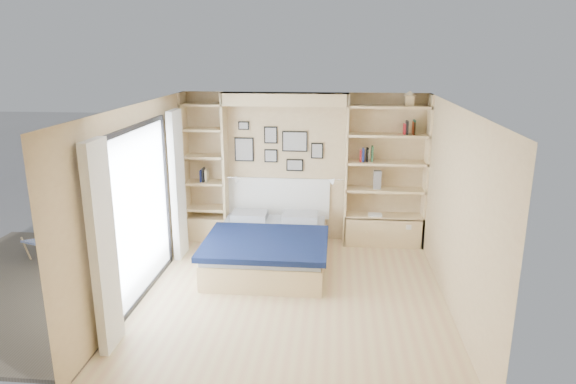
# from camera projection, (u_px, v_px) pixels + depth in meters

# --- Properties ---
(ground) EXTENTS (4.50, 4.50, 0.00)m
(ground) POSITION_uv_depth(u_px,v_px,m) (292.00, 298.00, 6.76)
(ground) COLOR #D4BC83
(ground) RESTS_ON ground
(room_shell) EXTENTS (4.50, 4.50, 4.50)m
(room_shell) POSITION_uv_depth(u_px,v_px,m) (276.00, 189.00, 7.97)
(room_shell) COLOR #CFB280
(room_shell) RESTS_ON ground
(bed) EXTENTS (1.77, 2.26, 1.07)m
(bed) POSITION_uv_depth(u_px,v_px,m) (269.00, 247.00, 7.76)
(bed) COLOR #DDC184
(bed) RESTS_ON ground
(photo_gallery) EXTENTS (1.48, 0.02, 0.82)m
(photo_gallery) POSITION_uv_depth(u_px,v_px,m) (277.00, 147.00, 8.51)
(photo_gallery) COLOR black
(photo_gallery) RESTS_ON ground
(reading_lamps) EXTENTS (1.92, 0.12, 0.15)m
(reading_lamps) POSITION_uv_depth(u_px,v_px,m) (284.00, 180.00, 8.41)
(reading_lamps) COLOR silver
(reading_lamps) RESTS_ON ground
(shelf_decor) EXTENTS (3.48, 0.23, 2.03)m
(shelf_decor) POSITION_uv_depth(u_px,v_px,m) (365.00, 147.00, 8.21)
(shelf_decor) COLOR #A51E1E
(shelf_decor) RESTS_ON ground
(deck) EXTENTS (3.20, 4.00, 0.05)m
(deck) POSITION_uv_depth(u_px,v_px,m) (33.00, 286.00, 7.09)
(deck) COLOR brown
(deck) RESTS_ON ground
(deck_chair) EXTENTS (0.75, 0.96, 0.84)m
(deck_chair) POSITION_uv_depth(u_px,v_px,m) (58.00, 231.00, 8.07)
(deck_chair) COLOR tan
(deck_chair) RESTS_ON ground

